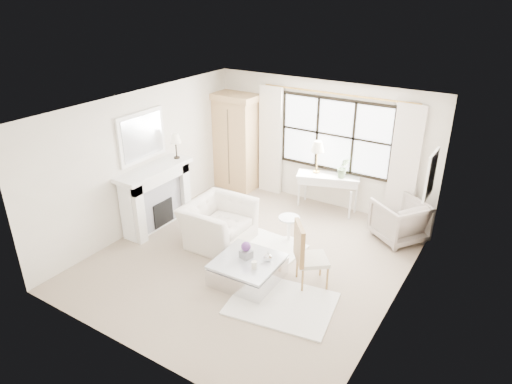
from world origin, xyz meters
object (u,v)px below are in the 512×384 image
console_table (327,192)px  armoire (236,141)px  coffee_table (248,270)px  club_armchair (218,223)px

console_table → armoire: bearing=160.8°
coffee_table → console_table: bearing=87.7°
armoire → club_armchair: bearing=-60.4°
console_table → coffee_table: console_table is taller
console_table → club_armchair: 2.62m
console_table → coffee_table: size_ratio=1.33×
club_armchair → coffee_table: bearing=-123.9°
armoire → console_table: 2.46m
coffee_table → club_armchair: bearing=145.3°
console_table → club_armchair: same height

